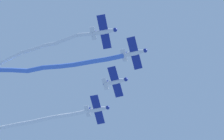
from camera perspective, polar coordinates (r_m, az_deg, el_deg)
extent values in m
ellipsoid|color=silver|center=(90.13, 2.79, 2.15)|extent=(1.97, 5.04, 1.01)
sphere|color=navy|center=(90.04, 4.25, 2.48)|extent=(1.01, 1.01, 0.86)
ellipsoid|color=#1E2847|center=(90.45, 3.16, 2.34)|extent=(0.90, 1.34, 0.54)
cube|color=navy|center=(90.00, 2.90, 2.14)|extent=(7.38, 3.07, 0.13)
cube|color=silver|center=(90.35, 1.50, 1.88)|extent=(2.94, 1.48, 0.11)
cube|color=navy|center=(90.82, 1.56, 2.04)|extent=(0.35, 1.13, 1.39)
cylinder|color=#4C75DB|center=(90.47, 0.32, 1.59)|extent=(1.80, 3.19, 1.36)
cylinder|color=#4C75DB|center=(91.10, -1.69, 1.22)|extent=(1.91, 3.66, 1.69)
cylinder|color=#4C75DB|center=(91.60, -3.81, 0.86)|extent=(1.69, 3.52, 1.57)
cylinder|color=#4C75DB|center=(91.81, -5.80, 0.57)|extent=(1.38, 3.10, 1.51)
cylinder|color=#4C75DB|center=(92.32, -7.73, 0.38)|extent=(1.56, 3.41, 1.59)
cylinder|color=#4C75DB|center=(93.04, -9.71, 0.10)|extent=(1.75, 3.44, 1.52)
cylinder|color=#4C75DB|center=(93.82, -11.70, -0.05)|extent=(1.52, 3.51, 1.62)
cylinder|color=#4C75DB|center=(94.68, -13.66, 0.01)|extent=(1.24, 3.29, 1.08)
sphere|color=#4C75DB|center=(90.24, 1.26, 1.79)|extent=(0.95, 0.95, 0.95)
sphere|color=#4C75DB|center=(90.73, -0.61, 1.39)|extent=(0.95, 0.95, 0.95)
sphere|color=#4C75DB|center=(91.51, -2.76, 1.05)|extent=(0.95, 0.95, 0.95)
sphere|color=#4C75DB|center=(91.73, -4.86, 0.68)|extent=(0.95, 0.95, 0.95)
sphere|color=#4C75DB|center=(91.92, -6.73, 0.46)|extent=(0.95, 0.95, 0.95)
sphere|color=#4C75DB|center=(92.75, -8.73, 0.31)|extent=(0.95, 0.95, 0.95)
sphere|color=#4C75DB|center=(93.36, -10.70, -0.11)|extent=(0.95, 0.95, 0.95)
sphere|color=#4C75DB|center=(94.31, -12.70, 0.00)|extent=(0.95, 0.95, 0.95)
ellipsoid|color=silver|center=(92.89, 0.35, -1.52)|extent=(1.98, 5.04, 1.01)
sphere|color=navy|center=(92.66, 1.77, -1.20)|extent=(1.01, 1.01, 0.86)
ellipsoid|color=#1E2847|center=(93.16, 0.72, -1.33)|extent=(0.91, 1.35, 0.54)
cube|color=navy|center=(92.75, 0.45, -1.54)|extent=(7.38, 3.09, 0.13)
cube|color=silver|center=(93.22, -0.89, -1.77)|extent=(2.94, 1.49, 0.11)
cube|color=navy|center=(93.67, -0.82, -1.61)|extent=(0.36, 1.13, 1.39)
ellipsoid|color=silver|center=(88.58, -1.11, 4.88)|extent=(1.66, 5.03, 1.01)
sphere|color=navy|center=(88.42, 0.40, 5.14)|extent=(0.97, 0.97, 0.86)
ellipsoid|color=#1E2847|center=(88.89, -0.71, 5.03)|extent=(0.83, 1.31, 0.54)
cube|color=navy|center=(88.45, -1.00, 4.86)|extent=(7.35, 2.63, 0.13)
cube|color=silver|center=(88.87, -2.43, 4.67)|extent=(2.91, 1.31, 0.11)
cube|color=navy|center=(89.35, -2.35, 4.80)|extent=(0.28, 1.13, 1.39)
cylinder|color=white|center=(89.17, -3.53, 4.53)|extent=(1.23, 2.85, 1.48)
cylinder|color=white|center=(89.84, -5.07, 4.21)|extent=(1.42, 2.48, 0.71)
cylinder|color=white|center=(90.49, -6.49, 3.66)|extent=(1.67, 2.65, 0.94)
cylinder|color=white|center=(91.31, -7.89, 3.24)|extent=(1.45, 2.44, 1.32)
cylinder|color=white|center=(92.27, -9.30, 2.85)|extent=(1.74, 2.84, 1.18)
cylinder|color=white|center=(93.46, -10.70, 2.40)|extent=(1.77, 2.63, 1.50)
cylinder|color=white|center=(94.58, -11.91, 1.92)|extent=(1.65, 2.38, 0.88)
cylinder|color=white|center=(95.77, -13.13, 1.29)|extent=(2.09, 2.84, 1.19)
sphere|color=white|center=(88.78, -2.68, 4.59)|extent=(0.71, 0.71, 0.71)
sphere|color=white|center=(89.59, -4.38, 4.46)|extent=(0.71, 0.71, 0.71)
sphere|color=white|center=(90.11, -5.77, 3.95)|extent=(0.71, 0.71, 0.71)
sphere|color=white|center=(90.89, -7.21, 3.38)|extent=(0.71, 0.71, 0.71)
sphere|color=white|center=(91.74, -8.55, 3.11)|extent=(0.71, 0.71, 0.71)
sphere|color=white|center=(92.82, -10.05, 2.60)|extent=(0.71, 0.71, 0.71)
sphere|color=white|center=(94.12, -11.33, 2.19)|extent=(0.71, 0.71, 0.71)
sphere|color=white|center=(95.06, -12.48, 1.64)|extent=(0.71, 0.71, 0.71)
sphere|color=white|center=(96.50, -13.77, 0.95)|extent=(0.71, 0.71, 0.71)
ellipsoid|color=silver|center=(95.90, -1.95, -5.06)|extent=(1.78, 5.04, 1.01)
sphere|color=navy|center=(95.60, -0.56, -4.81)|extent=(0.98, 0.98, 0.86)
ellipsoid|color=#1E2847|center=(96.14, -1.58, -4.87)|extent=(0.86, 1.33, 0.54)
cube|color=navy|center=(95.76, -1.85, -5.08)|extent=(7.36, 2.80, 0.13)
cube|color=silver|center=(96.29, -3.15, -5.24)|extent=(2.92, 1.38, 0.11)
cube|color=navy|center=(96.73, -3.08, -5.07)|extent=(0.31, 1.13, 1.39)
cylinder|color=white|center=(96.49, -4.30, -5.50)|extent=(1.44, 3.27, 0.97)
cylinder|color=white|center=(97.06, -6.06, -5.79)|extent=(1.26, 2.99, 0.95)
cylinder|color=white|center=(97.79, -7.69, -6.03)|extent=(1.57, 2.98, 1.15)
cylinder|color=white|center=(98.67, -9.35, -6.36)|extent=(1.50, 3.28, 0.93)
cylinder|color=white|center=(99.56, -10.99, -6.66)|extent=(1.41, 2.90, 1.05)
cylinder|color=white|center=(100.63, -12.61, -6.92)|extent=(1.60, 3.37, 1.08)
sphere|color=white|center=(96.23, -3.39, -5.33)|extent=(0.82, 0.82, 0.82)
sphere|color=white|center=(96.77, -5.22, -5.68)|extent=(0.82, 0.82, 0.82)
sphere|color=white|center=(97.36, -6.89, -5.89)|extent=(0.82, 0.82, 0.82)
sphere|color=white|center=(98.24, -8.47, -6.18)|extent=(0.82, 0.82, 0.82)
sphere|color=white|center=(99.12, -10.22, -6.54)|extent=(0.82, 0.82, 0.82)
sphere|color=white|center=(100.03, -11.75, -6.77)|extent=(0.82, 0.82, 0.82)
sphere|color=white|center=(101.25, -13.46, -7.07)|extent=(0.82, 0.82, 0.82)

